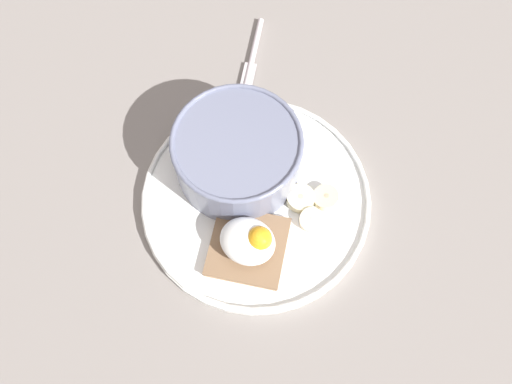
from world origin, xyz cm
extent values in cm
cube|color=gray|center=(0.00, 0.00, 1.00)|extent=(120.00, 120.00, 2.00)
cylinder|color=white|center=(0.00, 0.00, 2.50)|extent=(27.32, 27.32, 1.00)
torus|color=white|center=(0.00, 0.00, 3.30)|extent=(27.12, 27.12, 0.60)
cylinder|color=slate|center=(-3.74, 2.92, 6.25)|extent=(14.87, 14.87, 6.50)
torus|color=slate|center=(-3.74, 2.92, 9.50)|extent=(15.07, 15.07, 0.60)
cylinder|color=#CFB789|center=(-3.74, 2.92, 5.88)|extent=(13.47, 13.47, 5.35)
ellipsoid|color=#CFB789|center=(-3.74, 2.92, 8.35)|extent=(12.80, 12.80, 1.20)
ellipsoid|color=#C8B196|center=(-4.82, 5.38, 8.63)|extent=(1.49, 1.17, 0.56)
ellipsoid|color=beige|center=(-4.01, -1.53, 8.71)|extent=(1.89, 1.96, 0.71)
ellipsoid|color=tan|center=(-2.18, 0.72, 8.63)|extent=(1.27, 1.50, 0.55)
cube|color=#816246|center=(1.77, -6.02, 3.98)|extent=(10.20, 10.20, 0.30)
cube|color=tan|center=(1.77, -6.02, 3.54)|extent=(10.00, 10.00, 1.08)
ellipsoid|color=white|center=(1.77, -6.02, 5.79)|extent=(6.29, 5.40, 3.43)
sphere|color=orange|center=(2.94, -5.52, 6.71)|extent=(2.88, 2.88, 2.88)
cylinder|color=#EEE3C6|center=(7.07, 0.01, 3.71)|extent=(3.86, 3.94, 1.68)
cylinder|color=#B9B19B|center=(7.07, 0.01, 4.30)|extent=(0.69, 0.69, 0.21)
cylinder|color=beige|center=(7.55, 3.29, 3.74)|extent=(4.08, 3.99, 1.71)
cylinder|color=tan|center=(7.55, 3.29, 4.36)|extent=(0.72, 0.71, 0.21)
cylinder|color=beige|center=(4.86, 1.98, 3.66)|extent=(3.83, 3.77, 1.43)
cylinder|color=#BBB389|center=(4.86, 1.98, 4.28)|extent=(0.68, 0.68, 0.16)
cylinder|color=silver|center=(-9.34, 19.38, 2.40)|extent=(3.44, 10.70, 0.80)
cube|color=silver|center=(-8.01, 14.13, 2.40)|extent=(3.27, 7.18, 0.30)
camera|label=1|loc=(10.73, -23.10, 65.63)|focal=40.00mm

